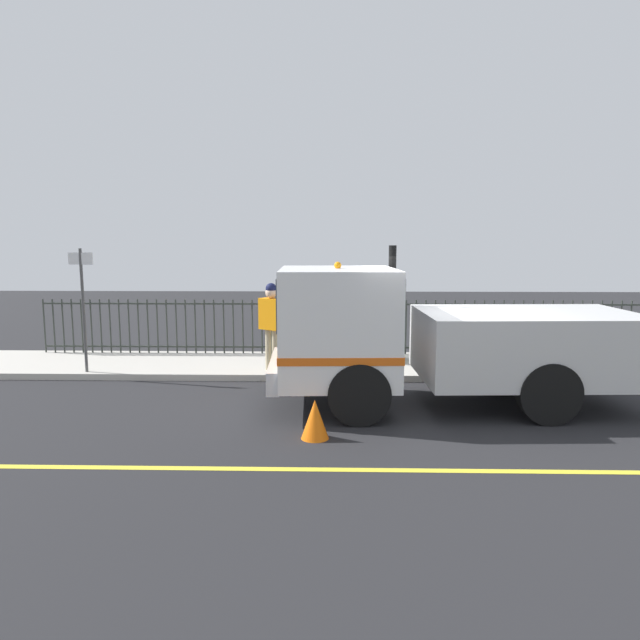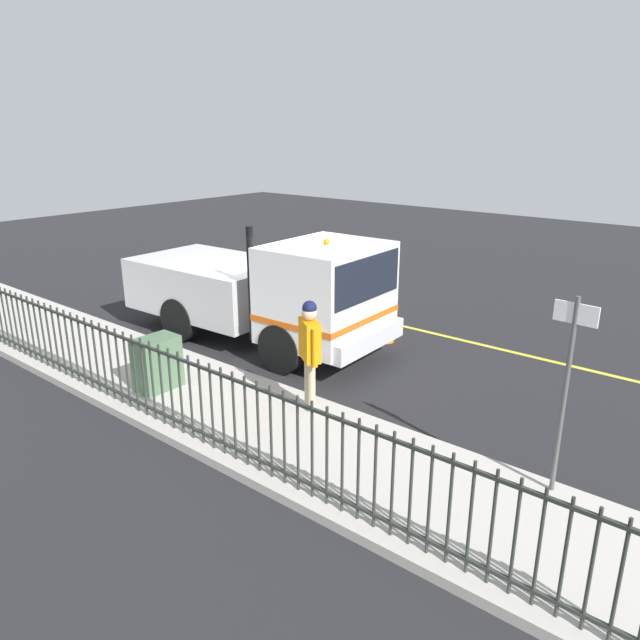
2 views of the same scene
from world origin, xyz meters
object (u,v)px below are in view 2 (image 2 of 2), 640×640
at_px(work_truck, 273,288).
at_px(street_sign, 567,375).
at_px(worker_standing, 310,344).
at_px(utility_cabinet, 157,363).
at_px(traffic_cone, 385,329).

bearing_deg(work_truck, street_sign, 72.25).
height_order(worker_standing, utility_cabinet, worker_standing).
xyz_separation_m(work_truck, street_sign, (1.79, 6.47, 0.43)).
xyz_separation_m(utility_cabinet, traffic_cone, (-4.75, 1.52, -0.31)).
bearing_deg(street_sign, work_truck, -105.45).
xyz_separation_m(work_truck, worker_standing, (2.00, 2.71, -0.02)).
height_order(traffic_cone, street_sign, street_sign).
relative_size(work_truck, street_sign, 2.46).
xyz_separation_m(worker_standing, traffic_cone, (-3.70, -1.01, -0.95)).
xyz_separation_m(utility_cabinet, street_sign, (-1.27, 6.29, 1.09)).
relative_size(utility_cabinet, traffic_cone, 1.63).
height_order(work_truck, worker_standing, work_truck).
bearing_deg(utility_cabinet, work_truck, -176.63).
bearing_deg(worker_standing, utility_cabinet, 56.48).
distance_m(work_truck, worker_standing, 3.37).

